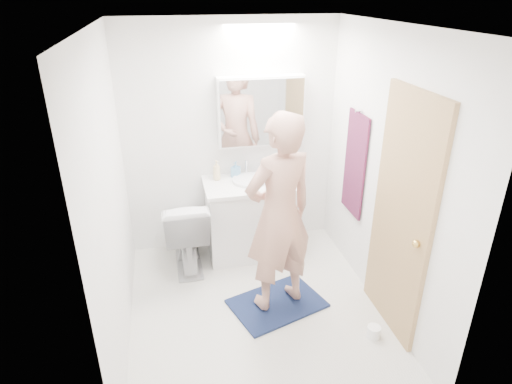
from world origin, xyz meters
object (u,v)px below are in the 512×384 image
object	(u,v)px
soap_bottle_b	(236,169)
toilet	(186,232)
soap_bottle_a	(217,170)
toilet_paper_roll	(374,332)
person	(279,215)
medicine_cabinet	(261,111)
toothbrush_cup	(263,172)
vanity_cabinet	(251,220)

from	to	relation	value
soap_bottle_b	toilet	bearing A→B (deg)	-152.75
soap_bottle_a	toilet_paper_roll	bearing A→B (deg)	-57.39
toilet	toilet_paper_roll	size ratio (longest dim) A/B	7.13
person	toilet_paper_roll	size ratio (longest dim) A/B	15.97
toilet	soap_bottle_a	xyz separation A→B (m)	(0.37, 0.27, 0.53)
toilet	toilet_paper_roll	distance (m)	2.01
medicine_cabinet	toothbrush_cup	bearing A→B (deg)	-74.61
toothbrush_cup	medicine_cabinet	bearing A→B (deg)	105.39
toilet	soap_bottle_a	bearing A→B (deg)	-144.77
vanity_cabinet	person	world-z (taller)	person
soap_bottle_a	toothbrush_cup	bearing A→B (deg)	1.17
medicine_cabinet	soap_bottle_b	bearing A→B (deg)	-173.75
medicine_cabinet	person	bearing A→B (deg)	-95.04
toilet	soap_bottle_a	size ratio (longest dim) A/B	3.75
medicine_cabinet	toilet_paper_roll	xyz separation A→B (m)	(0.58, -1.71, -1.45)
toothbrush_cup	vanity_cabinet	bearing A→B (deg)	-136.32
soap_bottle_b	toothbrush_cup	bearing A→B (deg)	-3.98
person	soap_bottle_a	xyz separation A→B (m)	(-0.38, 1.08, -0.00)
toothbrush_cup	soap_bottle_b	bearing A→B (deg)	176.02
vanity_cabinet	medicine_cabinet	world-z (taller)	medicine_cabinet
vanity_cabinet	toothbrush_cup	xyz separation A→B (m)	(0.17, 0.16, 0.47)
toilet	toilet_paper_roll	bearing A→B (deg)	135.42
soap_bottle_b	person	bearing A→B (deg)	-81.16
toothbrush_cup	person	bearing A→B (deg)	-95.98
soap_bottle_b	toothbrush_cup	world-z (taller)	soap_bottle_b
soap_bottle_a	toilet_paper_roll	world-z (taller)	soap_bottle_a
vanity_cabinet	toilet_paper_roll	distance (m)	1.70
vanity_cabinet	toilet_paper_roll	bearing A→B (deg)	-64.01
medicine_cabinet	toilet	xyz separation A→B (m)	(-0.85, -0.33, -1.11)
medicine_cabinet	toilet	bearing A→B (deg)	-159.00
soap_bottle_b	toothbrush_cup	xyz separation A→B (m)	(0.29, -0.02, -0.04)
vanity_cabinet	soap_bottle_b	size ratio (longest dim) A/B	5.35
soap_bottle_a	toilet_paper_roll	size ratio (longest dim) A/B	1.90
person	toothbrush_cup	xyz separation A→B (m)	(0.11, 1.09, -0.06)
toilet	toilet_paper_roll	xyz separation A→B (m)	(1.42, -1.38, -0.34)
soap_bottle_a	toothbrush_cup	world-z (taller)	soap_bottle_a
toothbrush_cup	toilet_paper_roll	xyz separation A→B (m)	(0.56, -1.66, -0.81)
person	toilet_paper_roll	bearing A→B (deg)	121.96
soap_bottle_a	soap_bottle_b	xyz separation A→B (m)	(0.20, 0.03, -0.02)
medicine_cabinet	toilet_paper_roll	distance (m)	2.31
medicine_cabinet	toilet	world-z (taller)	medicine_cabinet
vanity_cabinet	soap_bottle_b	xyz separation A→B (m)	(-0.12, 0.18, 0.51)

